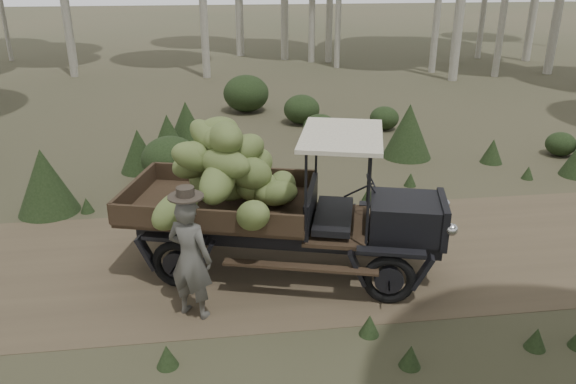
# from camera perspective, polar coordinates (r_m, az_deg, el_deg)

# --- Properties ---
(ground) EXTENTS (120.00, 120.00, 0.00)m
(ground) POSITION_cam_1_polar(r_m,az_deg,el_deg) (9.70, 10.20, -5.95)
(ground) COLOR #473D2B
(ground) RESTS_ON ground
(dirt_track) EXTENTS (70.00, 4.00, 0.01)m
(dirt_track) POSITION_cam_1_polar(r_m,az_deg,el_deg) (9.70, 10.21, -5.93)
(dirt_track) COLOR brown
(dirt_track) RESTS_ON ground
(banana_truck) EXTENTS (5.16, 2.93, 2.48)m
(banana_truck) POSITION_cam_1_polar(r_m,az_deg,el_deg) (8.53, -3.11, 0.80)
(banana_truck) COLOR black
(banana_truck) RESTS_ON ground
(farmer) EXTENTS (0.76, 0.69, 1.90)m
(farmer) POSITION_cam_1_polar(r_m,az_deg,el_deg) (7.63, -9.91, -6.52)
(farmer) COLOR #4E4D48
(farmer) RESTS_ON ground
(undergrowth) EXTENTS (23.81, 21.43, 1.35)m
(undergrowth) POSITION_cam_1_polar(r_m,az_deg,el_deg) (10.44, 18.70, -1.47)
(undergrowth) COLOR #233319
(undergrowth) RESTS_ON ground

